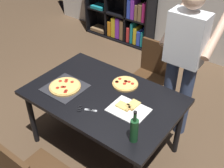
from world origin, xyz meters
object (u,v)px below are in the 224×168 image
Objects in this scene: dining_table at (103,101)px; wine_bottle at (134,130)px; person_serving_pizza at (184,57)px; kitchen_scissors at (84,109)px; pepperoni_pizza_on_tray at (65,87)px; second_pizza_plain at (125,84)px; chair_far_side at (151,72)px.

wine_bottle reaches higher than dining_table.
person_serving_pizza reaches higher than kitchen_scissors.
wine_bottle is at bearing -84.89° from person_serving_pizza.
pepperoni_pizza_on_tray is 0.40m from kitchen_scissors.
dining_table is 0.30m from kitchen_scissors.
dining_table is at bearing 21.06° from pepperoni_pizza_on_tray.
person_serving_pizza is at bearing 65.04° from kitchen_scissors.
pepperoni_pizza_on_tray is 1.23× the size of wine_bottle.
pepperoni_pizza_on_tray is 1.42× the size of second_pizza_plain.
person_serving_pizza reaches higher than second_pizza_plain.
kitchen_scissors is at bearing 176.56° from wine_bottle.
chair_far_side is (0.00, 0.99, -0.16)m from dining_table.
person_serving_pizza is at bearing 95.11° from wine_bottle.
person_serving_pizza reaches higher than wine_bottle.
wine_bottle reaches higher than pepperoni_pizza_on_tray.
person_serving_pizza is 1.28m from pepperoni_pizza_on_tray.
wine_bottle is at bearing -50.08° from second_pizza_plain.
chair_far_side is at bearing 155.46° from person_serving_pizza.
kitchen_scissors is (0.38, -0.14, -0.01)m from pepperoni_pizza_on_tray.
person_serving_pizza is (0.48, -0.22, 0.49)m from chair_far_side.
pepperoni_pizza_on_tray is at bearing 160.30° from kitchen_scissors.
pepperoni_pizza_on_tray reaches higher than second_pizza_plain.
second_pizza_plain is at bearing 81.57° from kitchen_scissors.
person_serving_pizza reaches higher than dining_table.
chair_far_side is 1.23m from pepperoni_pizza_on_tray.
wine_bottle is (0.97, -0.17, 0.10)m from pepperoni_pizza_on_tray.
pepperoni_pizza_on_tray is at bearing -133.51° from person_serving_pizza.
wine_bottle is (0.10, -1.09, -0.13)m from person_serving_pizza.
dining_table is at bearing 88.50° from kitchen_scissors.
wine_bottle is at bearing -10.05° from pepperoni_pizza_on_tray.
pepperoni_pizza_on_tray reaches higher than dining_table.
chair_far_side is 4.58× the size of kitchen_scissors.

